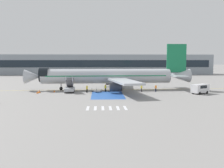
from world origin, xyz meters
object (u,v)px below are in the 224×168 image
boarding_stairs_forward (70,88)px  ground_crew_3 (87,88)px  ground_crew_1 (156,88)px  airliner (109,76)px  fuel_tanker (124,78)px  baggage_cart (96,91)px  ground_crew_0 (142,88)px  terminal_building (95,64)px  traffic_cone_0 (54,91)px  service_van_1 (200,88)px  ground_crew_2 (105,88)px  traffic_cone_1 (39,91)px  traffic_cone_2 (37,92)px

boarding_stairs_forward → ground_crew_3: size_ratio=3.12×
boarding_stairs_forward → ground_crew_1: (20.56, -0.16, -0.00)m
airliner → fuel_tanker: (5.87, 20.78, -1.80)m
baggage_cart → ground_crew_0: size_ratio=1.62×
terminal_building → traffic_cone_0: bearing=-96.6°
airliner → fuel_tanker: bearing=-18.0°
fuel_tanker → ground_crew_0: 26.12m
ground_crew_1 → airliner: bearing=30.5°
airliner → ground_crew_3: 8.34m
traffic_cone_0 → ground_crew_0: bearing=-2.3°
boarding_stairs_forward → ground_crew_0: 17.07m
service_van_1 → ground_crew_2: size_ratio=2.63×
traffic_cone_1 → ground_crew_1: bearing=1.3°
terminal_building → ground_crew_2: bearing=-87.2°
traffic_cone_0 → traffic_cone_1: bearing=-161.4°
traffic_cone_2 → ground_crew_3: bearing=4.4°
airliner → terminal_building: 69.12m
boarding_stairs_forward → traffic_cone_0: 3.74m
fuel_tanker → traffic_cone_1: size_ratio=14.09×
ground_crew_3 → traffic_cone_0: 7.96m
traffic_cone_1 → airliner: bearing=18.6°
traffic_cone_0 → traffic_cone_1: size_ratio=0.77×
fuel_tanker → terminal_building: bearing=17.5°
boarding_stairs_forward → traffic_cone_1: bearing=-175.6°
service_van_1 → traffic_cone_1: size_ratio=6.82×
service_van_1 → traffic_cone_2: service_van_1 is taller
airliner → ground_crew_2: bearing=164.4°
traffic_cone_0 → terminal_building: terminal_building is taller
fuel_tanker → ground_crew_0: size_ratio=5.17×
traffic_cone_0 → traffic_cone_2: (-3.44, -2.24, 0.02)m
airliner → terminal_building: airliner is taller
service_van_1 → fuel_tanker: bearing=173.3°
ground_crew_3 → boarding_stairs_forward: bearing=168.9°
service_van_1 → traffic_cone_2: 36.95m
baggage_cart → ground_crew_1: size_ratio=1.78×
service_van_1 → traffic_cone_2: size_ratio=8.22×
ground_crew_0 → traffic_cone_1: 24.01m
boarding_stairs_forward → service_van_1: bearing=-10.5°
boarding_stairs_forward → service_van_1: boarding_stairs_forward is taller
baggage_cart → terminal_building: size_ratio=0.03×
traffic_cone_2 → service_van_1: bearing=-3.6°
ground_crew_2 → fuel_tanker: bearing=-69.4°
ground_crew_1 → ground_crew_3: size_ratio=0.99×
ground_crew_0 → ground_crew_2: size_ratio=1.05×
traffic_cone_0 → traffic_cone_2: size_ratio=0.93×
boarding_stairs_forward → baggage_cart: 6.38m
airliner → traffic_cone_0: (-13.22, -4.47, -3.18)m
service_van_1 → ground_crew_0: service_van_1 is taller
boarding_stairs_forward → ground_crew_2: boarding_stairs_forward is taller
ground_crew_0 → terminal_building: bearing=166.8°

